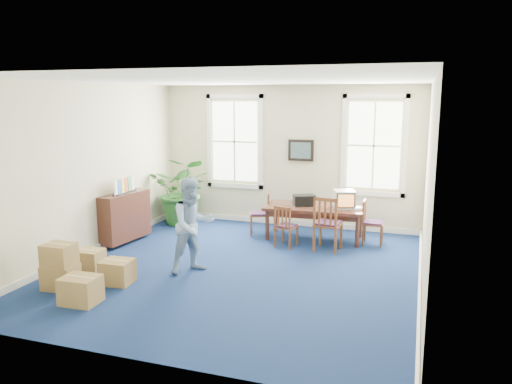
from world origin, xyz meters
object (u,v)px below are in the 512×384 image
(chair_near_left, at_px, (286,226))
(man, at_px, (193,225))
(credenza, at_px, (125,220))
(potted_plant, at_px, (183,191))
(conference_table, at_px, (314,223))
(cardboard_boxes, at_px, (74,264))
(crt_tv, at_px, (344,199))

(chair_near_left, xyz_separation_m, man, (-1.12, -1.91, 0.39))
(credenza, bearing_deg, man, -21.98)
(man, relative_size, potted_plant, 1.02)
(chair_near_left, xyz_separation_m, credenza, (-3.17, -0.78, 0.06))
(potted_plant, bearing_deg, conference_table, -5.47)
(conference_table, bearing_deg, credenza, -160.25)
(chair_near_left, height_order, cardboard_boxes, chair_near_left)
(chair_near_left, bearing_deg, conference_table, -108.86)
(conference_table, height_order, credenza, credenza)
(man, bearing_deg, cardboard_boxes, 168.82)
(man, xyz_separation_m, credenza, (-2.05, 1.13, -0.33))
(conference_table, relative_size, chair_near_left, 2.44)
(cardboard_boxes, bearing_deg, crt_tv, 47.68)
(conference_table, bearing_deg, cardboard_boxes, -130.04)
(chair_near_left, distance_m, cardboard_boxes, 4.07)
(conference_table, bearing_deg, crt_tv, 1.81)
(man, height_order, potted_plant, man)
(potted_plant, xyz_separation_m, cardboard_boxes, (0.20, -4.17, -0.41))
(conference_table, distance_m, man, 3.06)
(conference_table, distance_m, cardboard_boxes, 4.87)
(crt_tv, distance_m, cardboard_boxes, 5.32)
(crt_tv, distance_m, man, 3.41)
(conference_table, height_order, man, man)
(chair_near_left, height_order, credenza, credenza)
(credenza, xyz_separation_m, cardboard_boxes, (0.62, -2.39, -0.10))
(crt_tv, relative_size, potted_plant, 0.28)
(crt_tv, bearing_deg, cardboard_boxes, -151.58)
(conference_table, xyz_separation_m, man, (-1.53, -2.61, 0.46))
(man, height_order, credenza, man)
(crt_tv, bearing_deg, chair_near_left, -163.23)
(chair_near_left, height_order, potted_plant, potted_plant)
(cardboard_boxes, bearing_deg, chair_near_left, 51.26)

